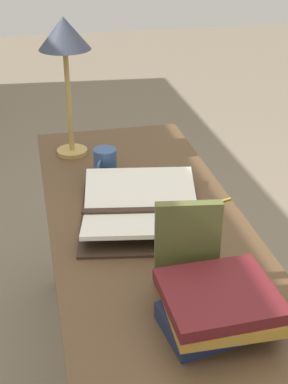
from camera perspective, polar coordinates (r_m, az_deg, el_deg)
The scene contains 7 objects.
reading_desk at distance 1.65m, azimuth 0.21°, elevation -5.98°, with size 1.43×0.57×0.73m.
open_book at distance 1.59m, azimuth -0.27°, elevation -1.89°, with size 0.50×0.43×0.06m.
book_stack_tall at distance 1.19m, azimuth 7.93°, elevation -12.03°, with size 0.22×0.26×0.10m.
book_standing_upright at distance 1.27m, azimuth 4.65°, elevation -5.60°, with size 0.05×0.16×0.23m.
reading_lamp at distance 1.88m, azimuth -8.47°, elevation 15.51°, with size 0.18×0.18×0.49m.
coffee_mug at distance 1.82m, azimuth -4.18°, elevation 3.20°, with size 0.10×0.08×0.09m.
pencil at distance 1.66m, azimuth 6.98°, elevation -1.35°, with size 0.05×0.16×0.01m.
Camera 1 is at (-1.32, 0.30, 1.55)m, focal length 50.00 mm.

